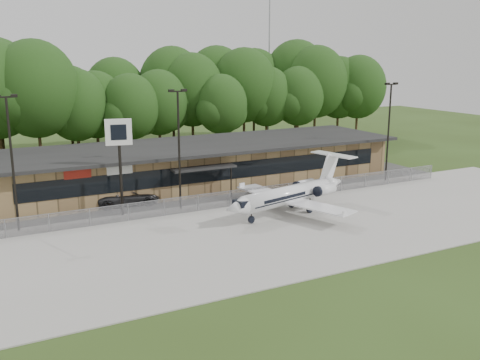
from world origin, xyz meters
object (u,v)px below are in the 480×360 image
terminal (200,164)px  pole_sign (119,142)px  business_jet (291,195)px  suv (128,197)px

terminal → pole_sign: pole_sign is taller
business_jet → terminal: bearing=87.9°
suv → business_jet: bearing=-122.2°
suv → pole_sign: 6.27m
terminal → suv: terminal is taller
terminal → suv: (-8.71, -4.16, -1.40)m
terminal → pole_sign: 12.90m
terminal → pole_sign: size_ratio=5.11×
terminal → pole_sign: bearing=-144.4°
suv → pole_sign: (-1.26, -2.98, 5.36)m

